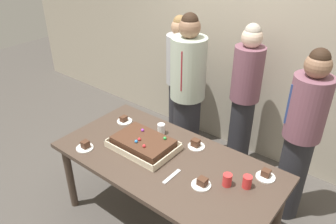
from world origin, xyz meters
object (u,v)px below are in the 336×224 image
(plated_slice_far_right, at_px, (196,144))
(person_serving_front, at_px, (244,98))
(plated_slice_center_front, at_px, (266,175))
(person_far_right_suit, at_px, (188,93))
(person_striped_tie_right, at_px, (301,137))
(party_table, at_px, (166,167))
(drink_cup_middle, at_px, (227,180))
(person_green_shirt_behind, at_px, (179,80))
(sheet_cake, at_px, (143,143))
(plated_slice_near_right, at_px, (85,146))
(plated_slice_far_left, at_px, (202,183))
(plated_slice_near_left, at_px, (124,120))
(drink_cup_nearest, at_px, (247,182))
(cake_server_utensil, at_px, (172,176))
(drink_cup_far_end, at_px, (161,129))

(plated_slice_far_right, distance_m, person_serving_front, 0.89)
(plated_slice_center_front, xyz_separation_m, person_far_right_suit, (-1.15, 0.57, 0.12))
(person_striped_tie_right, bearing_deg, person_serving_front, -64.25)
(party_table, xyz_separation_m, person_far_right_suit, (-0.41, 0.87, 0.23))
(drink_cup_middle, xyz_separation_m, person_striped_tie_right, (0.25, 0.80, 0.07))
(person_green_shirt_behind, xyz_separation_m, person_far_right_suit, (0.35, -0.32, 0.06))
(party_table, xyz_separation_m, person_striped_tie_right, (0.80, 0.84, 0.20))
(plated_slice_far_right, bearing_deg, person_striped_tie_right, 37.42)
(sheet_cake, height_order, person_green_shirt_behind, person_green_shirt_behind)
(person_striped_tie_right, height_order, person_far_right_suit, person_far_right_suit)
(drink_cup_middle, relative_size, person_far_right_suit, 0.06)
(party_table, height_order, drink_cup_middle, drink_cup_middle)
(plated_slice_near_right, xyz_separation_m, person_striped_tie_right, (1.45, 1.17, 0.09))
(sheet_cake, height_order, plated_slice_far_left, sheet_cake)
(person_striped_tie_right, bearing_deg, plated_slice_near_right, 0.31)
(sheet_cake, xyz_separation_m, plated_slice_far_left, (0.66, -0.08, -0.02))
(plated_slice_near_left, bearing_deg, person_green_shirt_behind, 93.88)
(party_table, relative_size, plated_slice_far_left, 12.70)
(party_table, distance_m, sheet_cake, 0.29)
(plated_slice_far_left, distance_m, person_serving_front, 1.31)
(person_serving_front, relative_size, person_green_shirt_behind, 1.03)
(drink_cup_middle, bearing_deg, plated_slice_near_left, 172.50)
(drink_cup_nearest, bearing_deg, cake_server_utensil, -152.94)
(sheet_cake, bearing_deg, plated_slice_near_right, -140.43)
(cake_server_utensil, relative_size, person_striped_tie_right, 0.12)
(drink_cup_nearest, xyz_separation_m, person_striped_tie_right, (0.13, 0.73, 0.07))
(cake_server_utensil, bearing_deg, plated_slice_far_left, 15.25)
(sheet_cake, height_order, drink_cup_nearest, sheet_cake)
(plated_slice_far_left, bearing_deg, plated_slice_far_right, 129.54)
(cake_server_utensil, relative_size, person_green_shirt_behind, 0.12)
(sheet_cake, bearing_deg, person_far_right_suit, 100.19)
(plated_slice_near_right, relative_size, drink_cup_far_end, 1.50)
(sheet_cake, relative_size, drink_cup_middle, 5.69)
(plated_slice_near_left, distance_m, person_far_right_suit, 0.74)
(plated_slice_far_right, xyz_separation_m, plated_slice_center_front, (0.65, 0.01, -0.00))
(cake_server_utensil, bearing_deg, plated_slice_center_front, 38.31)
(drink_cup_far_end, bearing_deg, drink_cup_middle, -15.61)
(plated_slice_far_left, distance_m, person_far_right_suit, 1.26)
(drink_cup_nearest, bearing_deg, drink_cup_middle, -149.92)
(person_striped_tie_right, bearing_deg, person_green_shirt_behind, -51.01)
(plated_slice_near_left, height_order, drink_cup_far_end, drink_cup_far_end)
(cake_server_utensil, distance_m, person_far_right_suit, 1.18)
(plated_slice_near_right, relative_size, cake_server_utensil, 0.75)
(plated_slice_far_left, relative_size, person_striped_tie_right, 0.09)
(sheet_cake, relative_size, plated_slice_far_left, 3.80)
(cake_server_utensil, bearing_deg, person_striped_tie_right, 57.36)
(plated_slice_near_right, distance_m, drink_cup_middle, 1.25)
(sheet_cake, distance_m, drink_cup_far_end, 0.27)
(person_far_right_suit, bearing_deg, plated_slice_near_right, -21.34)
(person_serving_front, relative_size, person_striped_tie_right, 1.00)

